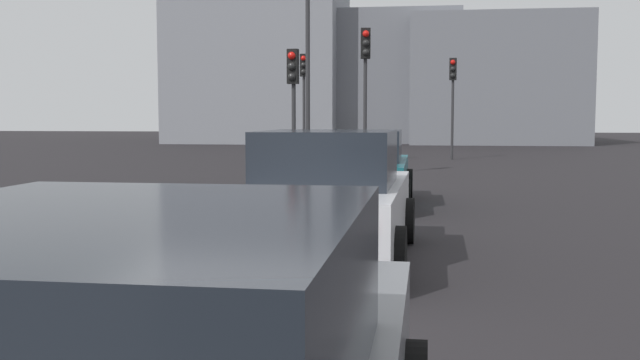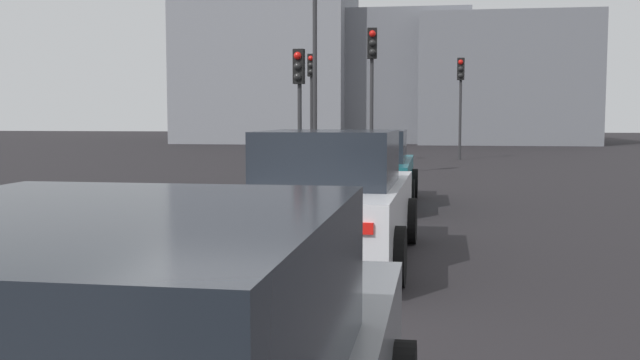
{
  "view_description": "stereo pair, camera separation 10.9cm",
  "coord_description": "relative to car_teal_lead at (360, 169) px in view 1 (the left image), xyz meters",
  "views": [
    {
      "loc": [
        -5.2,
        -1.14,
        1.77
      ],
      "look_at": [
        2.63,
        -0.06,
        1.08
      ],
      "focal_mm": 40.93,
      "sensor_mm": 36.0,
      "label": 1
    },
    {
      "loc": [
        -5.18,
        -1.25,
        1.77
      ],
      "look_at": [
        2.63,
        -0.06,
        1.08
      ],
      "focal_mm": 40.93,
      "sensor_mm": 36.0,
      "label": 2
    }
  ],
  "objects": [
    {
      "name": "car_teal_lead",
      "position": [
        0.0,
        0.0,
        0.0
      ],
      "size": [
        4.39,
        2.09,
        1.51
      ],
      "rotation": [
        0.0,
        0.0,
        -0.0
      ],
      "color": "#19606B",
      "rests_on": "ground_plane"
    },
    {
      "name": "traffic_light_near_left",
      "position": [
        14.71,
        3.49,
        2.35
      ],
      "size": [
        0.32,
        0.28,
        4.29
      ],
      "rotation": [
        0.0,
        0.0,
        3.16
      ],
      "color": "#2D2D30",
      "rests_on": "ground_plane"
    },
    {
      "name": "building_facade_right",
      "position": [
        36.45,
        9.94,
        7.55
      ],
      "size": [
        11.05,
        11.34,
        16.56
      ],
      "primitive_type": "cube",
      "color": "gray",
      "rests_on": "ground_plane"
    },
    {
      "name": "traffic_light_far_right",
      "position": [
        16.09,
        -2.5,
        2.27
      ],
      "size": [
        0.33,
        0.31,
        4.17
      ],
      "rotation": [
        0.0,
        0.0,
        3.0
      ],
      "color": "#2D2D30",
      "rests_on": "ground_plane"
    },
    {
      "name": "building_facade_center",
      "position": [
        37.31,
        1.94,
        3.68
      ],
      "size": [
        8.55,
        11.52,
        8.81
      ],
      "primitive_type": "cube",
      "color": "slate",
      "rests_on": "ground_plane"
    },
    {
      "name": "traffic_light_far_left",
      "position": [
        7.35,
        0.44,
        2.42
      ],
      "size": [
        0.33,
        0.31,
        4.4
      ],
      "rotation": [
        0.0,
        0.0,
        3.29
      ],
      "color": "#2D2D30",
      "rests_on": "ground_plane"
    },
    {
      "name": "traffic_light_near_right",
      "position": [
        4.32,
        2.11,
        1.82
      ],
      "size": [
        0.33,
        0.3,
        3.53
      ],
      "rotation": [
        0.0,
        0.0,
        3.02
      ],
      "color": "#2D2D30",
      "rests_on": "ground_plane"
    },
    {
      "name": "building_facade_left",
      "position": [
        37.29,
        -6.06,
        3.39
      ],
      "size": [
        12.43,
        11.07,
        8.24
      ],
      "primitive_type": "cube",
      "color": "slate",
      "rests_on": "ground_plane"
    },
    {
      "name": "car_white_second",
      "position": [
        -5.72,
        -0.11,
        0.04
      ],
      "size": [
        4.33,
        2.04,
        1.6
      ],
      "rotation": [
        0.0,
        0.0,
        -0.02
      ],
      "color": "silver",
      "rests_on": "ground_plane"
    },
    {
      "name": "street_lamp_kerbside",
      "position": [
        11.6,
        2.84,
        3.11
      ],
      "size": [
        0.56,
        0.36,
        6.41
      ],
      "color": "#2D2D30",
      "rests_on": "ground_plane"
    }
  ]
}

